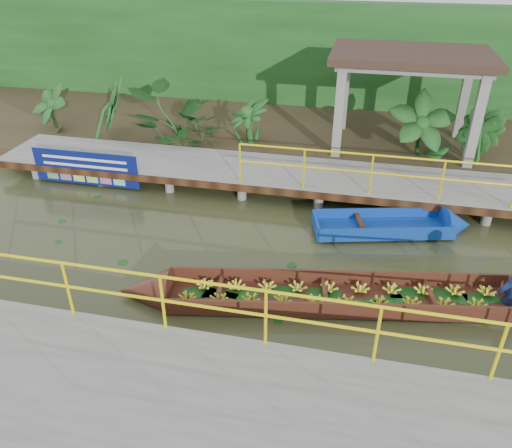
# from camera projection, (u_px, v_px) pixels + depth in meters

# --- Properties ---
(ground) EXTENTS (80.00, 80.00, 0.00)m
(ground) POSITION_uv_depth(u_px,v_px,m) (257.00, 261.00, 10.59)
(ground) COLOR #30351A
(ground) RESTS_ON ground
(land_strip) EXTENTS (30.00, 8.00, 0.45)m
(land_strip) POSITION_uv_depth(u_px,v_px,m) (305.00, 132.00, 16.79)
(land_strip) COLOR #332A19
(land_strip) RESTS_ON ground
(far_dock) EXTENTS (16.00, 2.06, 1.66)m
(far_dock) POSITION_uv_depth(u_px,v_px,m) (286.00, 174.00, 13.23)
(far_dock) COLOR slate
(far_dock) RESTS_ON ground
(near_dock) EXTENTS (18.00, 2.40, 1.73)m
(near_dock) POSITION_uv_depth(u_px,v_px,m) (263.00, 424.00, 6.72)
(near_dock) COLOR slate
(near_dock) RESTS_ON ground
(pavilion) EXTENTS (4.40, 3.00, 3.00)m
(pavilion) POSITION_uv_depth(u_px,v_px,m) (410.00, 65.00, 13.91)
(pavilion) COLOR slate
(pavilion) RESTS_ON ground
(foliage_backdrop) EXTENTS (30.00, 0.80, 4.00)m
(foliage_backdrop) POSITION_uv_depth(u_px,v_px,m) (317.00, 61.00, 18.00)
(foliage_backdrop) COLOR #164215
(foliage_backdrop) RESTS_ON ground
(vendor_boat) EXTENTS (9.78, 2.69, 2.33)m
(vendor_boat) POSITION_uv_depth(u_px,v_px,m) (401.00, 291.00, 9.23)
(vendor_boat) COLOR #361B0E
(vendor_boat) RESTS_ON ground
(moored_blue_boat) EXTENTS (3.74, 1.80, 0.86)m
(moored_blue_boat) POSITION_uv_depth(u_px,v_px,m) (419.00, 226.00, 11.54)
(moored_blue_boat) COLOR #0D3697
(moored_blue_boat) RESTS_ON ground
(blue_banner) EXTENTS (3.02, 0.04, 0.94)m
(blue_banner) POSITION_uv_depth(u_px,v_px,m) (86.00, 168.00, 13.38)
(blue_banner) COLOR #0B145B
(blue_banner) RESTS_ON ground
(tropical_plants) EXTENTS (14.10, 1.10, 1.38)m
(tropical_plants) POSITION_uv_depth(u_px,v_px,m) (238.00, 123.00, 14.81)
(tropical_plants) COLOR #164215
(tropical_plants) RESTS_ON ground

